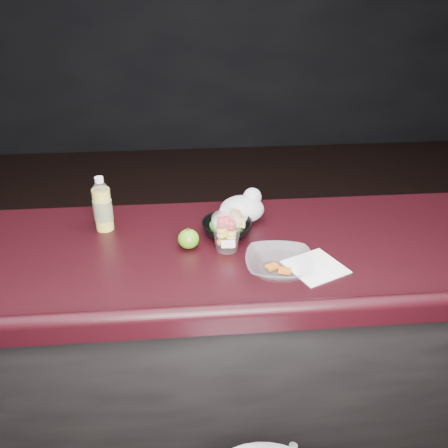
{
  "coord_description": "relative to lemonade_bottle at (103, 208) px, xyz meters",
  "views": [
    {
      "loc": [
        -0.07,
        -1.11,
        1.9
      ],
      "look_at": [
        0.05,
        0.33,
        1.1
      ],
      "focal_mm": 40.0,
      "sensor_mm": 36.0,
      "label": 1
    }
  ],
  "objects": [
    {
      "name": "counter",
      "position": [
        0.36,
        -0.17,
        -0.59
      ],
      "size": [
        4.06,
        0.71,
        1.02
      ],
      "color": "black",
      "rests_on": "ground"
    },
    {
      "name": "lemonade_bottle",
      "position": [
        0.0,
        0.0,
        0.0
      ],
      "size": [
        0.07,
        0.07,
        0.2
      ],
      "color": "yellow",
      "rests_on": "counter"
    },
    {
      "name": "fruit_cup",
      "position": [
        0.42,
        -0.18,
        -0.01
      ],
      "size": [
        0.1,
        0.1,
        0.14
      ],
      "color": "white",
      "rests_on": "counter"
    },
    {
      "name": "green_apple",
      "position": [
        0.29,
        -0.15,
        -0.05
      ],
      "size": [
        0.07,
        0.07,
        0.07
      ],
      "color": "#317C0E",
      "rests_on": "counter"
    },
    {
      "name": "plastic_bag",
      "position": [
        0.5,
        0.02,
        -0.03
      ],
      "size": [
        0.16,
        0.13,
        0.12
      ],
      "color": "silver",
      "rests_on": "counter"
    },
    {
      "name": "snack_bowl",
      "position": [
        0.43,
        -0.08,
        -0.05
      ],
      "size": [
        0.2,
        0.2,
        0.1
      ],
      "rotation": [
        0.0,
        0.0,
        0.14
      ],
      "color": "black",
      "rests_on": "counter"
    },
    {
      "name": "takeout_bowl",
      "position": [
        0.57,
        -0.32,
        -0.06
      ],
      "size": [
        0.24,
        0.24,
        0.05
      ],
      "rotation": [
        0.0,
        0.0,
        -0.13
      ],
      "color": "silver",
      "rests_on": "counter"
    },
    {
      "name": "paper_napkin",
      "position": [
        0.69,
        -0.31,
        -0.08
      ],
      "size": [
        0.21,
        0.21,
        0.0
      ],
      "primitive_type": "cube",
      "rotation": [
        0.0,
        0.0,
        0.43
      ],
      "color": "white",
      "rests_on": "counter"
    }
  ]
}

